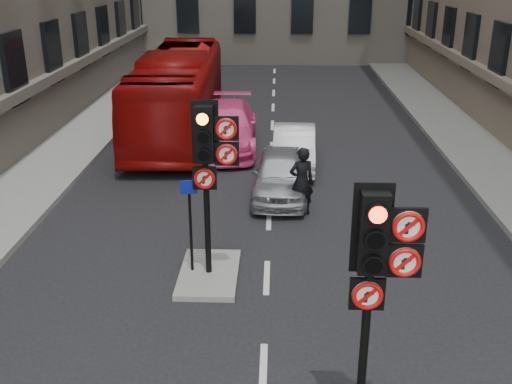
# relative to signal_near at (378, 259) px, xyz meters

# --- Properties ---
(pavement_left) EXTENTS (3.00, 50.00, 0.16)m
(pavement_left) POSITION_rel_signal_near_xyz_m (-8.69, 11.01, -2.50)
(pavement_left) COLOR gray
(pavement_left) RESTS_ON ground
(pavement_right) EXTENTS (3.00, 50.00, 0.16)m
(pavement_right) POSITION_rel_signal_near_xyz_m (5.71, 11.01, -2.50)
(pavement_right) COLOR gray
(pavement_right) RESTS_ON ground
(centre_island) EXTENTS (1.20, 2.00, 0.12)m
(centre_island) POSITION_rel_signal_near_xyz_m (-2.69, 4.01, -2.52)
(centre_island) COLOR gray
(centre_island) RESTS_ON ground
(signal_near) EXTENTS (0.91, 0.40, 3.58)m
(signal_near) POSITION_rel_signal_near_xyz_m (0.00, 0.00, 0.00)
(signal_near) COLOR black
(signal_near) RESTS_ON ground
(signal_far) EXTENTS (0.91, 0.40, 3.58)m
(signal_far) POSITION_rel_signal_near_xyz_m (-2.60, 4.00, 0.12)
(signal_far) COLOR black
(signal_far) RESTS_ON centre_island
(car_silver) EXTENTS (1.62, 3.74, 1.26)m
(car_silver) POSITION_rel_signal_near_xyz_m (-1.20, 8.63, -1.95)
(car_silver) COLOR #9FA1A6
(car_silver) RESTS_ON ground
(car_white) EXTENTS (1.42, 3.75, 1.22)m
(car_white) POSITION_rel_signal_near_xyz_m (-0.76, 11.16, -1.97)
(car_white) COLOR silver
(car_white) RESTS_ON ground
(car_pink) EXTENTS (2.31, 5.24, 1.50)m
(car_pink) POSITION_rel_signal_near_xyz_m (-3.08, 12.99, -1.83)
(car_pink) COLOR #EF468C
(car_pink) RESTS_ON ground
(bus_red) EXTENTS (2.92, 10.93, 3.02)m
(bus_red) POSITION_rel_signal_near_xyz_m (-4.96, 14.97, -1.07)
(bus_red) COLOR maroon
(bus_red) RESTS_ON ground
(motorcycle) EXTENTS (0.78, 1.86, 1.08)m
(motorcycle) POSITION_rel_signal_near_xyz_m (-1.30, 9.01, -2.04)
(motorcycle) COLOR black
(motorcycle) RESTS_ON ground
(motorcyclist) EXTENTS (0.76, 0.61, 1.80)m
(motorcyclist) POSITION_rel_signal_near_xyz_m (-0.67, 7.32, -1.68)
(motorcyclist) COLOR black
(motorcyclist) RESTS_ON ground
(info_sign) EXTENTS (0.34, 0.13, 2.00)m
(info_sign) POSITION_rel_signal_near_xyz_m (-3.04, 4.05, -1.17)
(info_sign) COLOR black
(info_sign) RESTS_ON centre_island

